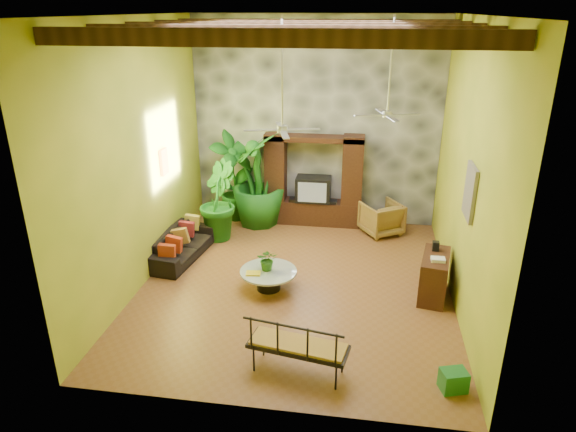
% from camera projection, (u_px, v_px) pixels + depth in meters
% --- Properties ---
extents(ground, '(7.00, 7.00, 0.00)m').
position_uv_depth(ground, '(296.00, 283.00, 10.26)').
color(ground, brown).
rests_on(ground, ground).
extents(ceiling, '(6.00, 7.00, 0.02)m').
position_uv_depth(ceiling, '(298.00, 15.00, 8.37)').
color(ceiling, silver).
rests_on(ceiling, back_wall).
extents(back_wall, '(6.00, 0.02, 5.00)m').
position_uv_depth(back_wall, '(316.00, 123.00, 12.52)').
color(back_wall, olive).
rests_on(back_wall, ground).
extents(left_wall, '(0.02, 7.00, 5.00)m').
position_uv_depth(left_wall, '(140.00, 156.00, 9.73)').
color(left_wall, olive).
rests_on(left_wall, ground).
extents(right_wall, '(0.02, 7.00, 5.00)m').
position_uv_depth(right_wall, '(468.00, 170.00, 8.90)').
color(right_wall, olive).
rests_on(right_wall, ground).
extents(stone_accent_wall, '(5.98, 0.10, 4.98)m').
position_uv_depth(stone_accent_wall, '(316.00, 123.00, 12.46)').
color(stone_accent_wall, '#3B3E43').
rests_on(stone_accent_wall, ground).
extents(ceiling_beams, '(5.95, 5.36, 0.22)m').
position_uv_depth(ceiling_beams, '(298.00, 29.00, 8.45)').
color(ceiling_beams, '#341E10').
rests_on(ceiling_beams, ceiling).
extents(entertainment_center, '(2.40, 0.55, 2.30)m').
position_uv_depth(entertainment_center, '(313.00, 187.00, 12.77)').
color(entertainment_center, black).
rests_on(entertainment_center, ground).
extents(ceiling_fan_front, '(1.28, 1.28, 1.86)m').
position_uv_depth(ceiling_fan_front, '(282.00, 117.00, 8.64)').
color(ceiling_fan_front, '#A9A8AD').
rests_on(ceiling_fan_front, ceiling).
extents(ceiling_fan_back, '(1.28, 1.28, 1.86)m').
position_uv_depth(ceiling_fan_back, '(388.00, 103.00, 9.85)').
color(ceiling_fan_back, '#A9A8AD').
rests_on(ceiling_fan_back, ceiling).
extents(wall_art_mask, '(0.06, 0.32, 0.55)m').
position_uv_depth(wall_art_mask, '(164.00, 162.00, 10.79)').
color(wall_art_mask, gold).
rests_on(wall_art_mask, left_wall).
extents(wall_art_painting, '(0.06, 0.70, 0.90)m').
position_uv_depth(wall_art_painting, '(470.00, 192.00, 8.43)').
color(wall_art_painting, teal).
rests_on(wall_art_painting, right_wall).
extents(sofa, '(1.07, 2.14, 0.60)m').
position_uv_depth(sofa, '(181.00, 245.00, 11.22)').
color(sofa, black).
rests_on(sofa, ground).
extents(wicker_armchair, '(1.17, 1.18, 0.79)m').
position_uv_depth(wicker_armchair, '(381.00, 218.00, 12.38)').
color(wicker_armchair, brown).
rests_on(wicker_armchair, ground).
extents(tall_plant_a, '(1.42, 1.46, 2.31)m').
position_uv_depth(tall_plant_a, '(234.00, 177.00, 12.92)').
color(tall_plant_a, '#185D18').
rests_on(tall_plant_a, ground).
extents(tall_plant_b, '(1.09, 1.22, 1.86)m').
position_uv_depth(tall_plant_b, '(217.00, 201.00, 11.98)').
color(tall_plant_b, '#1A631B').
rests_on(tall_plant_b, ground).
extents(tall_plant_c, '(1.42, 1.42, 2.35)m').
position_uv_depth(tall_plant_c, '(258.00, 179.00, 12.65)').
color(tall_plant_c, '#1C631A').
rests_on(tall_plant_c, ground).
extents(coffee_table, '(1.10, 1.10, 0.40)m').
position_uv_depth(coffee_table, '(268.00, 277.00, 9.96)').
color(coffee_table, black).
rests_on(coffee_table, ground).
extents(centerpiece_plant, '(0.43, 0.38, 0.44)m').
position_uv_depth(centerpiece_plant, '(268.00, 259.00, 9.86)').
color(centerpiece_plant, '#275D18').
rests_on(centerpiece_plant, coffee_table).
extents(yellow_tray, '(0.30, 0.23, 0.03)m').
position_uv_depth(yellow_tray, '(253.00, 273.00, 9.77)').
color(yellow_tray, yellow).
rests_on(yellow_tray, coffee_table).
extents(iron_bench, '(1.56, 0.80, 0.57)m').
position_uv_depth(iron_bench, '(297.00, 345.00, 7.50)').
color(iron_bench, black).
rests_on(iron_bench, ground).
extents(side_console, '(0.66, 1.13, 0.85)m').
position_uv_depth(side_console, '(434.00, 276.00, 9.64)').
color(side_console, '#351910').
rests_on(side_console, ground).
extents(green_bin, '(0.43, 0.37, 0.32)m').
position_uv_depth(green_bin, '(453.00, 380.00, 7.34)').
color(green_bin, '#217F3C').
rests_on(green_bin, ground).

